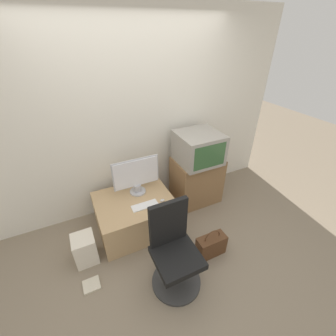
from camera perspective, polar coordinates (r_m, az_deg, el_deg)
ground_plane at (r=2.83m, az=3.08°, el=-23.22°), size 12.00×12.00×0.00m
wall_back at (r=3.01m, az=-8.45°, el=11.95°), size 4.40×0.05×2.60m
desk at (r=3.07m, az=-8.29°, el=-11.33°), size 0.96×0.80×0.46m
side_stand at (r=3.43m, az=7.19°, el=-3.03°), size 0.68×0.50×0.72m
main_monitor at (r=2.89m, az=-8.04°, el=-2.01°), size 0.61×0.21×0.50m
keyboard at (r=2.81m, az=-5.90°, el=-9.47°), size 0.33×0.12×0.01m
mouse at (r=2.86m, az=-1.47°, el=-8.22°), size 0.06×0.04×0.03m
crt_tv at (r=3.10m, az=7.77°, el=5.12°), size 0.57×0.55×0.42m
office_chair at (r=2.41m, az=1.57°, el=-20.88°), size 0.52×0.52×0.97m
cardboard_box_lower at (r=2.88m, az=-20.31°, el=-18.71°), size 0.24×0.25×0.36m
handbag at (r=2.85m, az=10.86°, el=-18.74°), size 0.35×0.15×0.38m
book at (r=2.80m, az=-18.85°, el=-26.29°), size 0.17×0.16×0.02m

